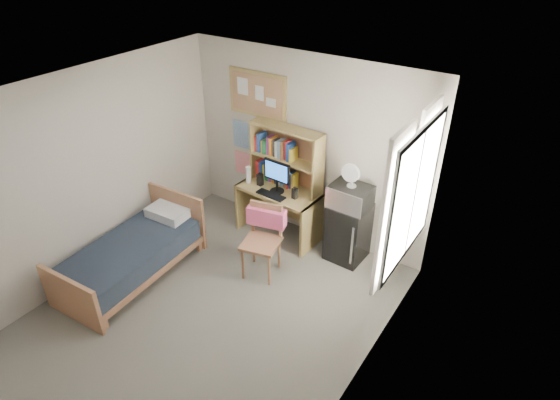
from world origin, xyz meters
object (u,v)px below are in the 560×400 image
Objects in this scene: desk_chair at (261,243)px; monitor at (277,177)px; mini_fridge at (348,232)px; speaker_left at (260,180)px; bed at (132,260)px; speaker_right at (295,193)px; desk at (280,212)px; desk_fan at (352,176)px; bulletin_board at (258,94)px; microwave at (351,196)px.

monitor is (-0.30, 0.81, 0.48)m from desk_chair.
desk_chair is 1.20m from mini_fridge.
speaker_left is at bearing 112.54° from desk_chair.
mini_fridge is 1.20m from monitor.
bed is (-2.12, -1.88, -0.17)m from mini_fridge.
speaker_left is 0.60m from speaker_right.
desk_fan is at bearing 5.33° from desk.
bulletin_board is 0.79× the size of desk.
desk_chair is at bearing -128.03° from desk_fan.
monitor is at bearing 96.96° from desk_chair.
bed is 6.03× the size of desk_fan.
speaker_left is at bearing -168.69° from desk.
desk is 1.44× the size of mini_fridge.
microwave is at bearing 11.88° from speaker_right.
desk_fan reaches higher than bed.
bulletin_board is at bearing 112.92° from desk_chair.
desk is 4.01× the size of desk_fan.
desk_chair is 1.28m from microwave.
desk_chair is at bearing -50.72° from speaker_left.
mini_fridge is (1.06, 0.05, 0.04)m from desk.
bulletin_board reaches higher than monitor.
microwave is (-0.00, -0.02, 0.56)m from mini_fridge.
speaker_right reaches higher than desk.
speaker_left is (-0.30, 0.02, -0.13)m from monitor.
desk is at bearing 11.31° from speaker_left.
mini_fridge is 1.86× the size of monitor.
desk is 0.67× the size of bed.
bulletin_board is 1.17m from speaker_left.
bulletin_board is 1.90m from microwave.
monitor is 0.87× the size of microwave.
speaker_left is 1.12× the size of speaker_right.
monitor is (-0.00, -0.06, 0.59)m from desk.
desk is at bearing -176.11° from desk_fan.
bed is 2.28m from speaker_right.
mini_fridge is 1.43m from speaker_left.
speaker_left is (-0.30, -0.04, 0.46)m from desk.
bulletin_board reaches higher than speaker_right.
desk is (0.56, -0.30, -1.55)m from bulletin_board.
mini_fridge reaches higher than desk.
bed is 2.02m from speaker_left.
bed is at bearing -117.53° from monitor.
microwave reaches higher than speaker_right.
desk_fan is at bearing 36.67° from desk_chair.
microwave is at bearing 36.67° from desk_chair.
bulletin_board is at bearing 172.70° from microwave.
microwave is at bearing 38.07° from bed.
desk_fan reaches higher than speaker_left.
monitor is at bearing 180.00° from speaker_right.
bulletin_board is 2.23m from mini_fridge.
monitor reaches higher than speaker_left.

